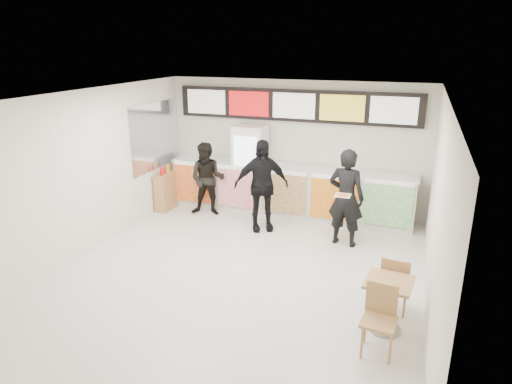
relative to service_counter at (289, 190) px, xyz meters
The scene contains 15 objects.
floor 3.15m from the service_counter, 90.00° to the right, with size 7.00×7.00×0.00m, color beige.
ceiling 3.93m from the service_counter, 90.00° to the right, with size 7.00×7.00×0.00m, color white.
wall_back 1.01m from the service_counter, 90.00° to the left, with size 6.00×6.00×0.00m, color silver.
wall_left 4.41m from the service_counter, 134.13° to the right, with size 7.00×7.00×0.00m, color silver.
wall_right 4.41m from the service_counter, 45.87° to the right, with size 7.00×7.00×0.00m, color silver.
service_counter is the anchor object (origin of this frame).
menu_board 1.90m from the service_counter, 90.00° to the left, with size 5.50×0.14×0.70m.
drinks_fridge 1.03m from the service_counter, behind, with size 0.70×0.67×2.00m.
mirror_panel 3.28m from the service_counter, 167.87° to the right, with size 0.01×2.00×1.50m, color #B2B7BF.
customer_main 1.95m from the service_counter, 39.68° to the right, with size 0.70×0.46×1.91m, color black.
customer_left 1.86m from the service_counter, 160.54° to the right, with size 0.81×0.63×1.67m, color black.
customer_mid 1.16m from the service_counter, 105.81° to the right, with size 1.13×0.47×1.93m, color black.
pizza_slice 2.30m from the service_counter, 48.63° to the right, with size 0.36×0.36×0.02m.
cafe_table 4.59m from the service_counter, 57.35° to the right, with size 0.67×1.57×0.90m.
condiment_ledge 2.88m from the service_counter, 168.23° to the right, with size 0.31×0.77×1.03m.
Camera 1 is at (2.61, -6.45, 3.78)m, focal length 32.00 mm.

